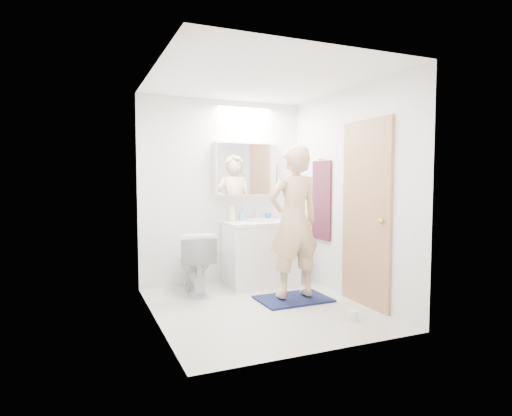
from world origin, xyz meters
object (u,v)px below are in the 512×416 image
toothbrush_cup (268,216)px  soap_bottle_a (232,212)px  medicine_cabinet (246,169)px  vanity_cabinet (261,254)px  soap_bottle_b (242,214)px  toilet_paper_roll (353,315)px  person (294,221)px  toilet (195,262)px

toothbrush_cup → soap_bottle_a: bearing=-178.9°
medicine_cabinet → toothbrush_cup: size_ratio=8.75×
vanity_cabinet → soap_bottle_a: bearing=156.5°
soap_bottle_b → toilet_paper_roll: (0.43, -1.87, -0.85)m
person → soap_bottle_b: (-0.22, 1.03, 0.01)m
soap_bottle_a → toilet_paper_roll: bearing=-72.4°
soap_bottle_a → vanity_cabinet: bearing=-23.5°
vanity_cabinet → toilet: (-0.91, -0.11, -0.02)m
vanity_cabinet → toothbrush_cup: toothbrush_cup is taller
toilet → toilet_paper_roll: 1.97m
medicine_cabinet → soap_bottle_a: bearing=-165.0°
medicine_cabinet → toilet: medicine_cabinet is taller
person → toothbrush_cup: person is taller
toilet → toothbrush_cup: (1.08, 0.28, 0.49)m
soap_bottle_b → toothbrush_cup: size_ratio=1.64×
medicine_cabinet → toilet_paper_roll: bearing=-79.3°
vanity_cabinet → toilet_paper_roll: (0.24, -1.69, -0.34)m
soap_bottle_a → toilet_paper_roll: (0.58, -1.84, -0.89)m
soap_bottle_a → soap_bottle_b: bearing=10.8°
toothbrush_cup → toilet_paper_roll: toothbrush_cup is taller
toilet → soap_bottle_b: 0.94m
toothbrush_cup → person: bearing=-98.2°
medicine_cabinet → toilet: (-0.79, -0.33, -1.13)m
vanity_cabinet → toilet_paper_roll: size_ratio=8.18×
toilet_paper_roll → medicine_cabinet: bearing=100.7°
person → soap_bottle_a: (-0.38, 1.00, 0.04)m
vanity_cabinet → medicine_cabinet: medicine_cabinet is taller
person → toilet_paper_roll: person is taller
person → soap_bottle_a: size_ratio=7.07×
toilet_paper_roll → soap_bottle_a: bearing=107.6°
soap_bottle_a → toothbrush_cup: (0.52, 0.01, -0.07)m
medicine_cabinet → soap_bottle_b: (-0.07, -0.03, -0.60)m
person → soap_bottle_b: 1.05m
toilet → toothbrush_cup: size_ratio=7.45×
soap_bottle_a → soap_bottle_b: soap_bottle_a is taller
toilet_paper_roll → toilet: bearing=126.1°
toilet → person: 1.30m
vanity_cabinet → soap_bottle_b: (-0.19, 0.18, 0.51)m
vanity_cabinet → soap_bottle_a: 0.67m
toilet → toothbrush_cup: bearing=-158.9°
toilet → toilet_paper_roll: (1.14, -1.57, -0.32)m
vanity_cabinet → soap_bottle_b: soap_bottle_b is taller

